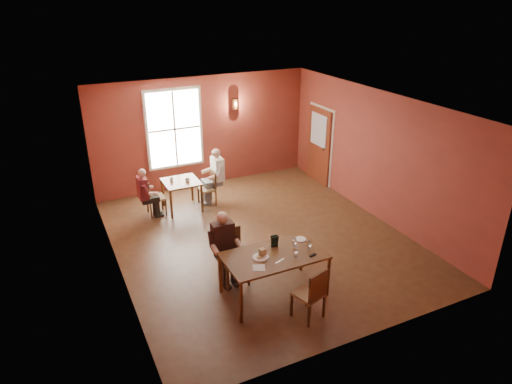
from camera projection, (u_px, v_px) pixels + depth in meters
name	position (u px, v px, depth m)	size (l,w,h in m)	color
ground	(260.00, 239.00, 10.04)	(6.00, 7.00, 0.01)	brown
wall_back	(203.00, 132.00, 12.32)	(6.00, 0.04, 3.00)	brown
wall_front	(367.00, 258.00, 6.55)	(6.00, 0.04, 3.00)	brown
wall_left	(112.00, 202.00, 8.25)	(0.04, 7.00, 3.00)	brown
wall_right	(376.00, 155.00, 10.62)	(0.04, 7.00, 3.00)	brown
ceiling	(260.00, 104.00, 8.82)	(6.00, 7.00, 0.04)	white
window	(175.00, 129.00, 11.88)	(1.36, 0.10, 1.96)	white
door	(319.00, 146.00, 12.67)	(0.12, 1.04, 2.10)	maroon
wall_sconce	(235.00, 104.00, 12.31)	(0.16, 0.16, 0.28)	brown
main_table	(274.00, 275.00, 8.06)	(1.76, 0.99, 0.82)	brown
chair_diner_main	(233.00, 258.00, 8.36)	(0.46, 0.46, 1.05)	#44240D
diner_main	(234.00, 252.00, 8.28)	(0.53, 0.53, 1.32)	#321F1A
chair_empty	(308.00, 293.00, 7.47)	(0.42, 0.42, 0.95)	#4E2210
plate_food	(261.00, 257.00, 7.80)	(0.28, 0.28, 0.04)	white
sandwich	(262.00, 253.00, 7.84)	(0.10, 0.09, 0.12)	tan
goblet_a	(294.00, 243.00, 8.09)	(0.08, 0.08, 0.19)	silver
goblet_b	(309.00, 245.00, 8.00)	(0.08, 0.08, 0.19)	white
goblet_c	(296.00, 251.00, 7.79)	(0.09, 0.09, 0.21)	white
menu_stand	(275.00, 241.00, 8.11)	(0.13, 0.07, 0.22)	black
knife	(280.00, 261.00, 7.71)	(0.22, 0.02, 0.00)	white
napkin	(259.00, 268.00, 7.51)	(0.20, 0.20, 0.01)	silver
side_plate	(301.00, 239.00, 8.37)	(0.20, 0.20, 0.02)	white
sunglasses	(313.00, 255.00, 7.86)	(0.14, 0.04, 0.02)	black
second_table	(182.00, 195.00, 11.27)	(0.85, 0.85, 0.75)	brown
chair_diner_white	(207.00, 188.00, 11.50)	(0.39, 0.39, 0.87)	#522F1A
diner_white	(207.00, 179.00, 11.41)	(0.54, 0.54, 1.36)	white
chair_diner_maroon	(156.00, 197.00, 10.98)	(0.40, 0.40, 0.91)	brown
diner_maroon	(154.00, 191.00, 10.91)	(0.48, 0.48, 1.21)	maroon
cup_a	(187.00, 180.00, 11.07)	(0.11, 0.11, 0.09)	white
cup_b	(171.00, 179.00, 11.10)	(0.10, 0.10, 0.09)	beige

